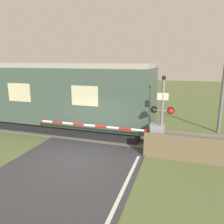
{
  "coord_description": "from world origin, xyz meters",
  "views": [
    {
      "loc": [
        3.93,
        -7.73,
        4.08
      ],
      "look_at": [
        0.78,
        2.12,
        1.64
      ],
      "focal_mm": 35.0,
      "sensor_mm": 36.0,
      "label": 1
    }
  ],
  "objects": [
    {
      "name": "ground_plane",
      "position": [
        0.0,
        0.0,
        0.0
      ],
      "size": [
        80.0,
        80.0,
        0.0
      ],
      "primitive_type": "plane",
      "color": "#5B6B3D"
    },
    {
      "name": "track_bed",
      "position": [
        0.0,
        3.55,
        0.02
      ],
      "size": [
        36.0,
        3.2,
        0.13
      ],
      "color": "slate",
      "rests_on": "ground_plane"
    },
    {
      "name": "train",
      "position": [
        -4.52,
        3.55,
        2.02
      ],
      "size": [
        14.24,
        3.07,
        3.94
      ],
      "color": "black",
      "rests_on": "ground_plane"
    },
    {
      "name": "crossing_barrier",
      "position": [
        2.58,
        1.52,
        0.76
      ],
      "size": [
        6.24,
        0.44,
        1.4
      ],
      "color": "gray",
      "rests_on": "ground_plane"
    },
    {
      "name": "signal_post",
      "position": [
        3.22,
        1.38,
        1.99
      ],
      "size": [
        0.98,
        0.26,
        3.5
      ],
      "color": "gray",
      "rests_on": "ground_plane"
    },
    {
      "name": "roadside_fence",
      "position": [
        4.71,
        1.13,
        0.55
      ],
      "size": [
        4.34,
        0.06,
        1.1
      ],
      "color": "#726047",
      "rests_on": "ground_plane"
    }
  ]
}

